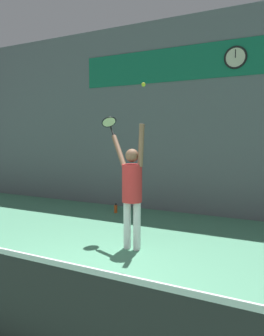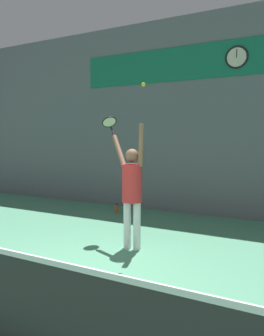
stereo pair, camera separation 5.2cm
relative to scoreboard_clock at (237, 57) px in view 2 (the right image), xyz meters
name	(u,v)px [view 2 (the right image)]	position (x,y,z in m)	size (l,w,h in m)	color
ground_plane	(55,295)	(-1.18, -5.03, -3.82)	(18.00, 18.00, 0.00)	#4C8C6B
back_wall	(188,116)	(-1.18, 0.08, -1.32)	(18.00, 0.10, 5.00)	slate
sponsor_banner	(188,63)	(-1.18, 0.02, 0.00)	(5.90, 0.02, 0.85)	#146B4C
scoreboard_clock	(237,57)	(0.00, 0.00, 0.00)	(0.53, 0.05, 0.53)	beige
tennis_player	(132,187)	(-1.14, -3.07, -2.71)	(0.87, 0.55, 2.19)	white
tennis_racket	(110,123)	(-1.86, -2.61, -1.58)	(0.40, 0.38, 0.39)	black
tennis_ball	(143,84)	(-0.88, -3.15, -1.00)	(0.07, 0.07, 0.07)	#CCDB2D
water_bottle	(117,209)	(-2.79, -0.78, -3.71)	(0.08, 0.08, 0.24)	#D84C19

